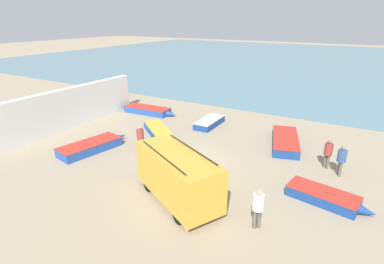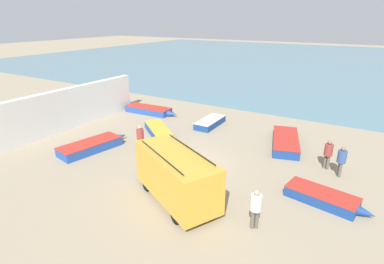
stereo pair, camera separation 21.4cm
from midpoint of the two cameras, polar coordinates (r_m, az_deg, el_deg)
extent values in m
plane|color=gray|center=(17.80, -0.86, -6.12)|extent=(200.00, 200.00, 0.00)
cube|color=slate|center=(66.51, 23.94, 12.20)|extent=(120.00, 80.00, 0.01)
cube|color=silver|center=(25.07, -21.69, 4.33)|extent=(0.50, 12.65, 3.13)
cube|color=gold|center=(13.93, -2.62, -8.15)|extent=(5.23, 3.98, 2.09)
cube|color=black|center=(16.18, -6.94, -6.24)|extent=(0.92, 1.64, 0.94)
cube|color=#1E232D|center=(15.60, -7.01, -2.41)|extent=(0.84, 1.56, 0.67)
cylinder|color=black|center=(15.29, -8.20, -9.75)|extent=(0.72, 0.52, 0.70)
cylinder|color=black|center=(15.93, -2.57, -8.19)|extent=(0.72, 0.52, 0.70)
cylinder|color=black|center=(13.00, -2.53, -15.65)|extent=(0.72, 0.52, 0.70)
cylinder|color=black|center=(13.75, 3.80, -13.41)|extent=(0.72, 0.52, 0.70)
cylinder|color=black|center=(13.09, -5.62, -4.51)|extent=(3.58, 1.88, 0.05)
cylinder|color=black|center=(13.76, 0.07, -3.10)|extent=(3.58, 1.88, 0.05)
cube|color=#234CA3|center=(20.50, -18.53, -2.64)|extent=(2.25, 4.15, 0.55)
cone|color=#234CA3|center=(21.65, -13.11, -0.82)|extent=(0.68, 0.95, 0.52)
cube|color=#B22D23|center=(20.42, -18.60, -2.11)|extent=(1.42, 0.46, 0.05)
cube|color=#B22D23|center=(20.39, -18.62, -1.89)|extent=(2.27, 4.19, 0.04)
cube|color=navy|center=(21.15, 17.65, -1.79)|extent=(2.76, 4.76, 0.56)
cone|color=navy|center=(23.72, 17.48, 0.69)|extent=(0.78, 1.10, 0.53)
cube|color=#B22D23|center=(21.07, 17.71, -1.25)|extent=(1.47, 0.59, 0.05)
cube|color=#B22D23|center=(21.04, 17.74, -1.03)|extent=(2.79, 4.81, 0.04)
cube|color=navy|center=(23.97, 3.70, 1.78)|extent=(1.29, 3.18, 0.50)
cone|color=navy|center=(25.63, 5.66, 3.00)|extent=(0.48, 0.70, 0.47)
cube|color=silver|center=(23.91, 3.71, 2.19)|extent=(1.17, 0.21, 0.05)
cube|color=silver|center=(23.89, 3.72, 2.39)|extent=(1.30, 3.21, 0.04)
cube|color=#234CA3|center=(27.45, -8.08, 4.15)|extent=(4.26, 1.66, 0.54)
cone|color=#234CA3|center=(26.08, -3.50, 3.42)|extent=(0.95, 0.55, 0.51)
cube|color=#B22D23|center=(27.39, -8.10, 4.55)|extent=(0.27, 1.35, 0.05)
cube|color=#B22D23|center=(27.37, -8.11, 4.72)|extent=(4.30, 1.68, 0.04)
cube|color=#234CA3|center=(22.27, -6.15, 0.20)|extent=(3.64, 3.22, 0.52)
cone|color=#234CA3|center=(20.28, -4.48, -1.87)|extent=(0.93, 0.88, 0.49)
cube|color=gold|center=(22.20, -6.17, 0.66)|extent=(0.86, 1.02, 0.05)
cube|color=gold|center=(22.17, -6.18, 0.87)|extent=(3.67, 3.25, 0.04)
cube|color=navy|center=(15.59, 23.79, -11.30)|extent=(3.31, 1.82, 0.49)
cone|color=navy|center=(15.32, 30.69, -13.20)|extent=(0.76, 0.57, 0.46)
cube|color=#B22D23|center=(15.51, 23.89, -10.74)|extent=(0.40, 1.22, 0.05)
cube|color=#B22D23|center=(15.46, 23.93, -10.47)|extent=(3.34, 1.84, 0.04)
cylinder|color=#5B564C|center=(18.77, 24.77, -5.28)|extent=(0.16, 0.16, 0.84)
cylinder|color=#5B564C|center=(18.84, 24.31, -5.11)|extent=(0.16, 0.16, 0.84)
cylinder|color=#993833|center=(18.51, 24.88, -3.09)|extent=(0.46, 0.46, 0.67)
sphere|color=#8C664C|center=(18.34, 25.09, -1.81)|extent=(0.23, 0.23, 0.23)
cylinder|color=navy|center=(19.66, -9.41, -2.34)|extent=(0.16, 0.16, 0.84)
cylinder|color=navy|center=(19.50, -9.42, -2.54)|extent=(0.16, 0.16, 0.84)
cylinder|color=#993833|center=(19.30, -9.55, -0.38)|extent=(0.46, 0.46, 0.67)
sphere|color=tan|center=(19.14, -9.62, 0.87)|extent=(0.23, 0.23, 0.23)
cylinder|color=#5B564C|center=(12.98, 12.71, -15.81)|extent=(0.16, 0.16, 0.87)
cylinder|color=#5B564C|center=(12.93, 11.91, -15.90)|extent=(0.16, 0.16, 0.87)
cylinder|color=silver|center=(12.51, 12.59, -12.98)|extent=(0.47, 0.47, 0.69)
sphere|color=tan|center=(12.26, 12.77, -11.17)|extent=(0.24, 0.24, 0.24)
cylinder|color=#5B564C|center=(18.15, 26.67, -6.49)|extent=(0.16, 0.16, 0.85)
cylinder|color=#5B564C|center=(18.29, 26.50, -6.24)|extent=(0.16, 0.16, 0.85)
cylinder|color=#335189|center=(17.91, 26.97, -4.19)|extent=(0.46, 0.46, 0.67)
sphere|color=#8C664C|center=(17.74, 27.21, -2.87)|extent=(0.23, 0.23, 0.23)
camera|label=1|loc=(0.11, -89.69, 0.12)|focal=28.00mm
camera|label=2|loc=(0.11, 90.31, -0.12)|focal=28.00mm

